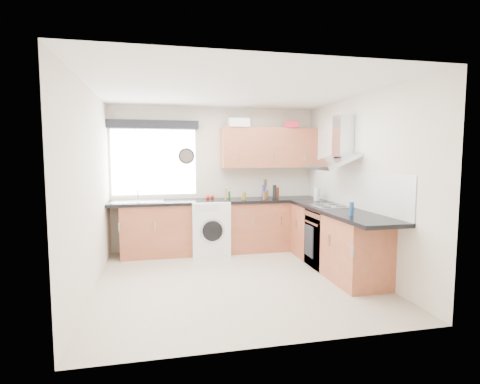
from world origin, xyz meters
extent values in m
plane|color=beige|center=(0.00, 0.00, 0.00)|extent=(3.60, 3.60, 0.00)
cube|color=white|center=(0.00, 0.00, 2.50)|extent=(3.60, 3.60, 0.02)
cube|color=silver|center=(0.00, 1.80, 1.25)|extent=(3.60, 0.02, 2.50)
cube|color=silver|center=(0.00, -1.80, 1.25)|extent=(3.60, 0.02, 2.50)
cube|color=silver|center=(-1.80, 0.00, 1.25)|extent=(0.02, 3.60, 2.50)
cube|color=silver|center=(1.80, 0.00, 1.25)|extent=(0.02, 3.60, 2.50)
cube|color=white|center=(-1.05, 1.79, 1.55)|extent=(1.40, 0.02, 1.10)
cube|color=black|center=(-1.05, 1.70, 2.18)|extent=(1.50, 0.18, 0.14)
cube|color=white|center=(1.79, 0.30, 1.18)|extent=(0.01, 3.00, 0.54)
cube|color=brown|center=(-0.10, 1.51, 0.43)|extent=(3.00, 0.58, 0.86)
cube|color=brown|center=(1.50, 1.50, 0.43)|extent=(0.60, 0.60, 0.86)
cube|color=brown|center=(1.51, 0.15, 0.43)|extent=(0.58, 2.10, 0.86)
cube|color=black|center=(0.00, 1.50, 0.89)|extent=(3.60, 0.62, 0.05)
cube|color=black|center=(1.50, 0.00, 0.89)|extent=(0.62, 2.42, 0.05)
cube|color=black|center=(1.50, 0.30, 0.42)|extent=(0.56, 0.58, 0.85)
cube|color=silver|center=(1.50, 0.30, 0.92)|extent=(0.52, 0.52, 0.01)
cube|color=brown|center=(0.95, 1.62, 1.80)|extent=(1.70, 0.35, 0.70)
cube|color=white|center=(-0.15, 1.40, 0.45)|extent=(0.63, 0.61, 0.91)
cylinder|color=black|center=(-0.50, 1.78, 1.65)|extent=(0.28, 0.04, 0.28)
cube|color=white|center=(0.37, 1.55, 2.22)|extent=(0.34, 0.25, 0.14)
cube|color=#B51E30|center=(1.32, 1.52, 2.21)|extent=(0.30, 0.27, 0.11)
cylinder|color=gray|center=(0.91, 1.70, 0.98)|extent=(0.12, 0.12, 0.13)
cylinder|color=white|center=(1.62, 1.05, 1.02)|extent=(0.10, 0.10, 0.22)
cylinder|color=navy|center=(0.78, 1.37, 1.04)|extent=(0.05, 0.05, 0.25)
cylinder|color=brown|center=(0.79, 1.36, 0.98)|extent=(0.05, 0.05, 0.14)
cylinder|color=brown|center=(0.86, 1.49, 0.97)|extent=(0.05, 0.05, 0.13)
cylinder|color=black|center=(1.00, 1.45, 1.03)|extent=(0.07, 0.07, 0.24)
cylinder|color=#1B4B1A|center=(0.22, 1.58, 0.97)|extent=(0.04, 0.04, 0.13)
cylinder|color=olive|center=(0.46, 1.55, 0.96)|extent=(0.05, 0.05, 0.09)
cylinder|color=navy|center=(1.04, 1.62, 1.01)|extent=(0.04, 0.04, 0.20)
cylinder|color=olive|center=(0.12, 1.42, 1.01)|extent=(0.04, 0.04, 0.20)
cylinder|color=maroon|center=(1.09, 1.56, 1.00)|extent=(0.06, 0.06, 0.19)
cylinder|color=brown|center=(0.45, 1.39, 0.98)|extent=(0.05, 0.05, 0.13)
cylinder|color=olive|center=(0.43, 1.44, 0.96)|extent=(0.04, 0.04, 0.10)
cylinder|color=navy|center=(1.06, 1.62, 0.99)|extent=(0.06, 0.06, 0.15)
cylinder|color=navy|center=(1.39, -0.53, 1.00)|extent=(0.06, 0.06, 0.17)
camera|label=1|loc=(-0.98, -4.79, 1.67)|focal=28.00mm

